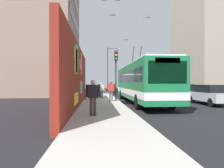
% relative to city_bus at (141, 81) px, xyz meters
% --- Properties ---
extents(ground_plane, '(80.00, 80.00, 0.00)m').
position_rel_city_bus_xyz_m(ground_plane, '(1.08, 1.80, -1.85)').
color(ground_plane, black).
extents(sidewalk_slab, '(48.00, 3.20, 0.15)m').
position_rel_city_bus_xyz_m(sidewalk_slab, '(1.08, 3.40, -1.77)').
color(sidewalk_slab, '#ADA8A0').
rests_on(sidewalk_slab, ground_plane).
extents(graffiti_wall, '(13.92, 0.32, 4.28)m').
position_rel_city_bus_xyz_m(graffiti_wall, '(-2.97, 5.15, 0.29)').
color(graffiti_wall, maroon).
rests_on(graffiti_wall, ground_plane).
extents(building_far_left, '(13.92, 7.97, 18.29)m').
position_rel_city_bus_xyz_m(building_far_left, '(12.57, 11.00, 7.29)').
color(building_far_left, gray).
rests_on(building_far_left, ground_plane).
extents(building_far_right, '(11.84, 9.37, 20.92)m').
position_rel_city_bus_xyz_m(building_far_right, '(13.84, -15.20, 8.61)').
color(building_far_right, '#9E937F').
rests_on(building_far_right, ground_plane).
extents(city_bus, '(12.34, 2.57, 5.11)m').
position_rel_city_bus_xyz_m(city_bus, '(0.00, 0.00, 0.00)').
color(city_bus, '#19723F').
rests_on(city_bus, ground_plane).
extents(parked_car_silver, '(4.18, 1.84, 1.58)m').
position_rel_city_bus_xyz_m(parked_car_silver, '(-1.77, -5.20, -1.02)').
color(parked_car_silver, '#B7B7BC').
rests_on(parked_car_silver, ground_plane).
extents(parked_car_black, '(4.71, 1.88, 1.58)m').
position_rel_city_bus_xyz_m(parked_car_black, '(3.49, -5.20, -1.01)').
color(parked_car_black, black).
rests_on(parked_car_black, ground_plane).
extents(parked_car_white, '(4.28, 1.95, 1.58)m').
position_rel_city_bus_xyz_m(parked_car_white, '(9.65, -5.20, -1.01)').
color(parked_car_white, white).
rests_on(parked_car_white, ground_plane).
extents(pedestrian_near_wall, '(0.23, 0.77, 1.74)m').
position_rel_city_bus_xyz_m(pedestrian_near_wall, '(-6.86, 4.00, -0.67)').
color(pedestrian_near_wall, '#3F3326').
rests_on(pedestrian_near_wall, sidewalk_slab).
extents(pedestrian_midblock, '(0.22, 0.72, 1.56)m').
position_rel_city_bus_xyz_m(pedestrian_midblock, '(3.24, 3.33, -0.79)').
color(pedestrian_midblock, '#595960').
rests_on(pedestrian_midblock, sidewalk_slab).
extents(pedestrian_at_curb, '(0.24, 0.77, 1.76)m').
position_rel_city_bus_xyz_m(pedestrian_at_curb, '(-0.11, 2.61, -0.66)').
color(pedestrian_at_curb, '#595960').
rests_on(pedestrian_at_curb, sidewalk_slab).
extents(traffic_light, '(0.49, 0.28, 4.37)m').
position_rel_city_bus_xyz_m(traffic_light, '(0.13, 2.15, 1.23)').
color(traffic_light, '#2D382D').
rests_on(traffic_light, sidewalk_slab).
extents(street_lamp, '(0.44, 1.92, 6.61)m').
position_rel_city_bus_xyz_m(street_lamp, '(10.78, 2.03, 2.11)').
color(street_lamp, '#4C4C51').
rests_on(street_lamp, sidewalk_slab).
extents(flying_pigeons, '(9.79, 3.49, 3.66)m').
position_rel_city_bus_xyz_m(flying_pigeons, '(1.68, 1.55, 6.25)').
color(flying_pigeons, gray).
extents(curbside_puddle, '(2.15, 2.15, 0.00)m').
position_rel_city_bus_xyz_m(curbside_puddle, '(0.09, 1.20, -1.85)').
color(curbside_puddle, black).
rests_on(curbside_puddle, ground_plane).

